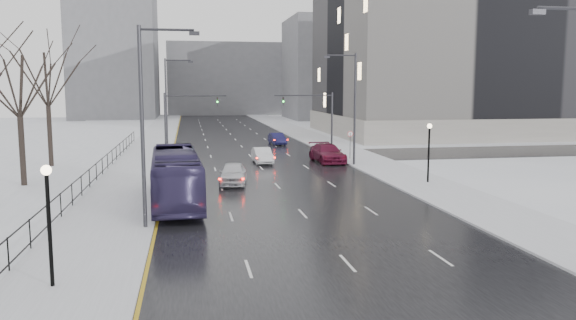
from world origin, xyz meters
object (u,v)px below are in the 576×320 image
tree_park_d (24,187)px  lamppost_l (48,208)px  sedan_right_near (262,155)px  mast_signal_left (176,117)px  streetlight_l_near (147,117)px  sedan_right_distant (277,139)px  bus (176,177)px  sedan_center_near (233,173)px  lamppost_r_mid (429,144)px  mast_signal_right (322,116)px  no_uturn_sign (350,137)px  tree_park_e (52,167)px  streetlight_l_far (168,101)px  sedan_right_far (327,153)px  streetlight_r_mid (352,103)px

tree_park_d → lamppost_l: bearing=-72.8°
sedan_right_near → mast_signal_left: bearing=146.2°
streetlight_l_near → sedan_right_distant: size_ratio=2.32×
mast_signal_left → bus: mast_signal_left is taller
streetlight_l_near → sedan_center_near: size_ratio=2.15×
lamppost_r_mid → tree_park_d: bearing=172.1°
mast_signal_left → sedan_right_distant: (11.83, 11.47, -3.36)m
bus → sedan_right_distant: bus is taller
mast_signal_right → no_uturn_sign: bearing=-64.9°
mast_signal_left → streetlight_l_near: bearing=-91.7°
no_uturn_sign → sedan_right_near: 8.88m
no_uturn_sign → sedan_right_distant: size_ratio=0.63×
tree_park_d → lamppost_r_mid: (28.80, -4.00, 2.94)m
streetlight_l_near → sedan_center_near: bearing=67.4°
mast_signal_left → sedan_right_near: mast_signal_left is taller
tree_park_e → sedan_right_distant: 27.48m
mast_signal_right → streetlight_l_far: bearing=165.5°
streetlight_l_far → sedan_right_far: size_ratio=1.70×
sedan_right_far → streetlight_r_mid: bearing=-64.5°
mast_signal_left → bus: 22.07m
lamppost_l → lamppost_r_mid: size_ratio=1.00×
sedan_right_near → lamppost_r_mid: bearing=-52.8°
tree_park_d → sedan_center_near: (14.73, -1.76, 0.83)m
lamppost_r_mid → bus: bearing=-167.7°
streetlight_r_mid → sedan_right_far: 5.70m
mast_signal_left → sedan_right_distant: mast_signal_left is taller
tree_park_e → sedan_right_distant: bearing=34.3°
sedan_center_near → sedan_right_near: size_ratio=1.06×
lamppost_r_mid → sedan_right_near: bearing=128.8°
tree_park_e → bus: size_ratio=1.15×
lamppost_l → no_uturn_sign: lamppost_l is taller
lamppost_l → bus: bearing=74.1°
no_uturn_sign → lamppost_l: bearing=-122.3°
mast_signal_right → mast_signal_left: (-14.65, 0.00, 0.00)m
lamppost_l → streetlight_r_mid: bearing=55.6°
lamppost_r_mid → streetlight_l_near: bearing=-152.4°
streetlight_l_near → sedan_right_near: streetlight_l_near is taller
streetlight_l_far → sedan_center_near: streetlight_l_far is taller
streetlight_r_mid → sedan_center_near: streetlight_r_mid is taller
tree_park_e → streetlight_l_far: 14.01m
mast_signal_left → sedan_right_far: mast_signal_left is taller
bus → sedan_right_far: size_ratio=2.00×
tree_park_e → lamppost_r_mid: bearing=-25.6°
sedan_right_distant → lamppost_l: bearing=-112.0°
streetlight_l_far → sedan_right_near: 13.36m
streetlight_l_near → sedan_right_far: 27.57m
streetlight_l_near → lamppost_r_mid: 21.78m
no_uturn_sign → bus: bearing=-132.1°
streetlight_l_far → sedan_right_distant: (12.67, 7.47, -4.87)m
streetlight_r_mid → no_uturn_sign: (1.03, 4.00, -3.32)m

